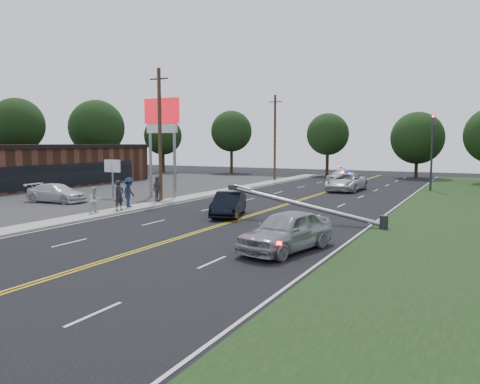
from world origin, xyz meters
The scene contains 26 objects.
ground centered at (0.00, 0.00, 0.00)m, with size 120.00×120.00×0.00m, color black.
parking_lot centered at (-20.00, 10.00, 0.01)m, with size 25.00×60.00×0.01m, color #2D2D2D.
sidewalk centered at (-8.40, 10.00, 0.06)m, with size 1.80×70.00×0.12m, color #A9A499.
centerline_yellow centered at (0.00, 10.00, 0.01)m, with size 0.36×80.00×0.00m, color gold.
pharmacy_building centered at (-27.99, 14.00, 2.20)m, with size 8.40×30.40×4.30m.
pylon_sign centered at (-10.50, 14.00, 6.00)m, with size 3.20×0.35×8.00m.
small_sign centered at (-14.00, 12.00, 2.33)m, with size 1.60×0.14×3.10m.
traffic_signal centered at (8.30, 30.00, 4.21)m, with size 0.28×0.41×7.05m.
fallen_streetlight centered at (4.19, 8.00, 0.92)m, with size 9.36×0.44×1.91m.
utility_pole_mid centered at (-9.20, 12.00, 5.08)m, with size 1.60×0.28×10.00m.
utility_pole_far centered at (-9.20, 34.00, 5.08)m, with size 1.60×0.28×10.00m.
tree_2 centered at (-36.81, 20.79, 6.54)m, with size 6.43×6.43×9.77m.
tree_3 centered at (-35.09, 31.98, 6.55)m, with size 7.60×7.60×10.35m.
tree_4 centered at (-30.42, 40.81, 5.49)m, with size 5.68×5.68×8.35m.
tree_5 centered at (-20.60, 44.37, 6.15)m, with size 6.03×6.03×9.18m.
tree_6 centered at (-6.22, 45.13, 5.61)m, with size 5.66×5.66×8.45m.
tree_7 centered at (5.02, 46.59, 5.07)m, with size 6.61×6.61×8.38m.
crashed_sedan centered at (-1.12, 8.04, 0.74)m, with size 1.56×4.48×1.48m, color black.
waiting_sedan centered at (5.46, 1.03, 0.84)m, with size 1.99×4.94×1.68m, color #95989C.
parked_car centered at (-15.85, 7.96, 0.70)m, with size 1.96×4.82×1.40m, color silver.
emergency_a centered at (1.32, 26.30, 0.81)m, with size 2.68×5.82×1.62m, color silver.
emergency_b centered at (-2.16, 37.30, 0.65)m, with size 1.83×4.49×1.30m, color silver.
bystander_a centered at (-8.12, 6.18, 1.10)m, with size 0.71×0.47×1.96m, color #232229.
bystander_b centered at (-8.74, 4.68, 0.93)m, with size 0.79×0.62×1.63m, color #BBBBC0.
bystander_c centered at (-8.61, 7.70, 1.13)m, with size 1.30×0.75×2.01m, color #1A2642.
bystander_d centered at (-8.80, 10.99, 1.06)m, with size 1.11×0.46×1.89m, color #594F47.
Camera 1 is at (12.50, -16.70, 4.45)m, focal length 35.00 mm.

